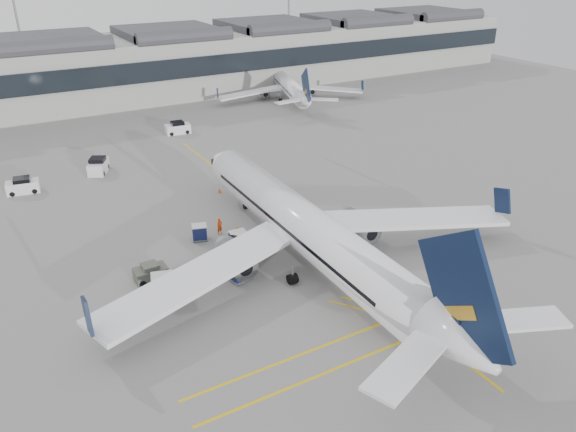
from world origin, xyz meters
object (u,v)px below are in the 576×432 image
airliner_main (309,231)px  ramp_agent_b (237,235)px  pushback_tug (151,273)px  baggage_cart_a (240,269)px  belt_loader (240,249)px  ramp_agent_a (220,226)px

airliner_main → ramp_agent_b: bearing=120.8°
ramp_agent_b → pushback_tug: (-9.45, -2.26, -0.20)m
baggage_cart_a → belt_loader: bearing=54.0°
ramp_agent_a → baggage_cart_a: bearing=-119.0°
airliner_main → pushback_tug: bearing=161.8°
baggage_cart_a → ramp_agent_b: baggage_cart_a is taller
baggage_cart_a → ramp_agent_a: baggage_cart_a is taller
airliner_main → ramp_agent_b: 8.46m
ramp_agent_a → pushback_tug: size_ratio=0.63×
belt_loader → pushback_tug: bearing=-175.5°
baggage_cart_a → pushback_tug: (-6.85, 3.92, -0.40)m
belt_loader → ramp_agent_a: belt_loader is taller
baggage_cart_a → ramp_agent_b: size_ratio=1.22×
pushback_tug → ramp_agent_b: bearing=13.1°
belt_loader → ramp_agent_a: 4.82m
airliner_main → ramp_agent_a: bearing=116.8°
airliner_main → baggage_cart_a: 7.05m
belt_loader → baggage_cart_a: 4.51m
belt_loader → baggage_cart_a: (-1.90, -4.06, 0.51)m
baggage_cart_a → ramp_agent_a: (1.93, 8.87, -0.20)m
belt_loader → ramp_agent_b: belt_loader is taller
baggage_cart_a → pushback_tug: size_ratio=0.78×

